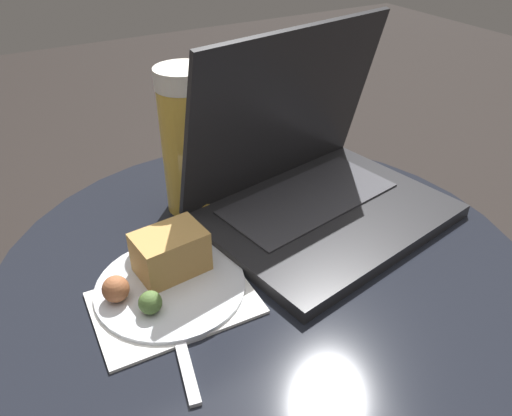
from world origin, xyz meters
TOP-DOWN VIEW (x-y plane):
  - table at (0.00, 0.00)m, footprint 0.68×0.68m
  - napkin at (-0.13, -0.01)m, footprint 0.19×0.13m
  - laptop at (0.12, 0.07)m, footprint 0.38×0.31m
  - beer_glass at (-0.03, 0.17)m, footprint 0.08×0.08m
  - snack_plate at (-0.12, 0.02)m, footprint 0.18×0.18m
  - fork at (-0.14, -0.04)m, footprint 0.06×0.19m

SIDE VIEW (x-z plane):
  - table at x=0.00m, z-range 0.12..0.61m
  - napkin at x=-0.13m, z-range 0.49..0.49m
  - fork at x=-0.14m, z-range 0.49..0.49m
  - snack_plate at x=-0.12m, z-range 0.47..0.54m
  - laptop at x=0.12m, z-range 0.41..0.67m
  - beer_glass at x=-0.03m, z-range 0.49..0.70m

